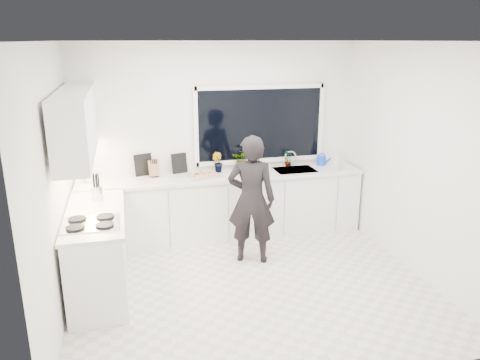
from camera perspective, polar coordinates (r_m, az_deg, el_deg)
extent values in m
cube|color=beige|center=(5.53, 1.34, -12.74)|extent=(4.00, 3.50, 0.02)
cube|color=white|center=(6.67, -2.62, 4.94)|extent=(4.00, 0.02, 2.70)
cube|color=white|center=(4.89, -21.90, -0.70)|extent=(0.02, 3.50, 2.70)
cube|color=white|center=(5.86, 20.76, 2.19)|extent=(0.02, 3.50, 2.70)
cube|color=white|center=(4.82, 1.57, 16.70)|extent=(4.00, 3.50, 0.02)
cube|color=black|center=(6.74, 2.45, 6.80)|extent=(1.80, 0.02, 1.00)
cube|color=white|center=(6.63, -1.98, -3.32)|extent=(3.92, 0.58, 0.88)
cube|color=white|center=(5.49, -16.89, -8.47)|extent=(0.58, 1.60, 0.88)
cube|color=silver|center=(6.47, -2.00, 0.47)|extent=(3.94, 0.62, 0.04)
cube|color=silver|center=(5.32, -17.30, -3.98)|extent=(0.62, 1.60, 0.04)
cube|color=white|center=(5.43, -19.28, 6.66)|extent=(0.34, 2.10, 0.70)
cube|color=silver|center=(6.78, 6.69, 0.86)|extent=(0.58, 0.42, 0.14)
cylinder|color=silver|center=(6.92, 6.15, 2.57)|extent=(0.03, 0.03, 0.22)
cube|color=black|center=(4.98, -17.74, -5.01)|extent=(0.56, 0.48, 0.03)
imported|color=black|center=(5.79, 1.40, -2.41)|extent=(0.69, 0.57, 1.63)
cube|color=#B0AFB4|center=(6.39, -4.49, 0.55)|extent=(0.49, 0.40, 0.03)
cube|color=red|center=(6.39, -4.49, 0.69)|extent=(0.44, 0.36, 0.01)
cylinder|color=blue|center=(7.07, 9.87, 2.35)|extent=(0.14, 0.14, 0.13)
cylinder|color=white|center=(6.42, -17.82, 0.92)|extent=(0.12, 0.12, 0.26)
cube|color=#9E7749|center=(6.46, -10.44, 1.37)|extent=(0.15, 0.12, 0.22)
cylinder|color=silver|center=(5.71, -17.04, -1.47)|extent=(0.14, 0.14, 0.16)
cube|color=black|center=(6.58, -7.41, 2.05)|extent=(0.22, 0.08, 0.28)
cube|color=black|center=(6.54, -11.71, 1.85)|extent=(0.24, 0.10, 0.30)
imported|color=#26662D|center=(6.58, -2.76, 2.17)|extent=(0.19, 0.19, 0.28)
imported|color=#26662D|center=(6.66, 0.34, 2.49)|extent=(0.36, 0.35, 0.31)
imported|color=#26662D|center=(6.72, 2.07, 2.46)|extent=(0.19, 0.19, 0.27)
imported|color=#26662D|center=(6.86, 5.84, 2.62)|extent=(0.15, 0.16, 0.26)
imported|color=#D8BF66|center=(6.82, 11.70, 2.38)|extent=(0.12, 0.12, 0.28)
imported|color=#D8BF66|center=(6.83, 11.68, 2.03)|extent=(0.11, 0.11, 0.20)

